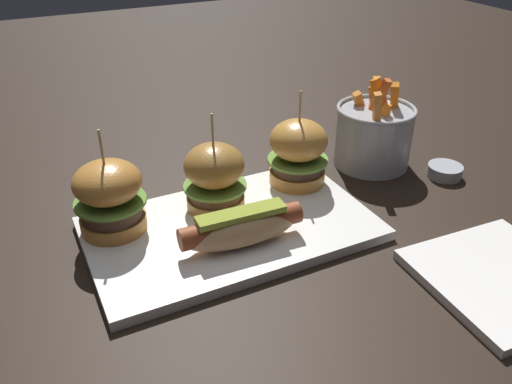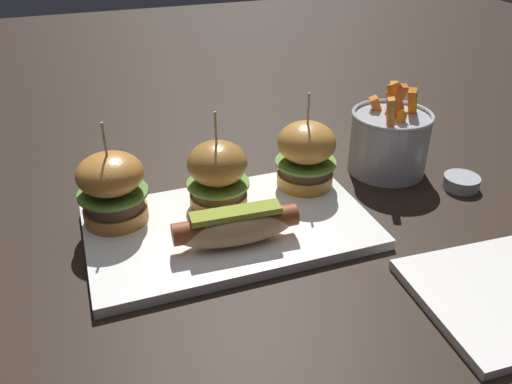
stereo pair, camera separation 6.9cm
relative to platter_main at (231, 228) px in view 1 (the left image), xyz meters
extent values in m
plane|color=black|center=(0.00, 0.00, -0.01)|extent=(3.00, 3.00, 0.00)
cube|color=white|center=(0.00, 0.00, 0.00)|extent=(0.37, 0.22, 0.01)
ellipsoid|color=tan|center=(-0.01, -0.04, 0.03)|extent=(0.15, 0.06, 0.04)
cylinder|color=brown|center=(-0.01, -0.04, 0.03)|extent=(0.16, 0.04, 0.03)
cube|color=olive|center=(-0.01, -0.04, 0.05)|extent=(0.11, 0.03, 0.01)
cylinder|color=#C07D35|center=(-0.14, 0.06, 0.02)|extent=(0.09, 0.09, 0.02)
cylinder|color=#523628|center=(-0.14, 0.06, 0.04)|extent=(0.08, 0.08, 0.02)
cylinder|color=#609338|center=(-0.14, 0.06, 0.05)|extent=(0.09, 0.09, 0.00)
ellipsoid|color=#C07D35|center=(-0.14, 0.06, 0.08)|extent=(0.09, 0.09, 0.05)
cylinder|color=tan|center=(-0.14, 0.06, 0.12)|extent=(0.00, 0.00, 0.06)
cylinder|color=#AA7634|center=(0.00, 0.05, 0.02)|extent=(0.08, 0.08, 0.02)
cylinder|color=brown|center=(0.00, 0.05, 0.03)|extent=(0.07, 0.07, 0.01)
cylinder|color=#6B9E3D|center=(0.00, 0.05, 0.04)|extent=(0.09, 0.09, 0.00)
ellipsoid|color=#AA7634|center=(0.00, 0.05, 0.07)|extent=(0.08, 0.08, 0.06)
cylinder|color=tan|center=(0.00, 0.05, 0.12)|extent=(0.00, 0.00, 0.06)
cylinder|color=#CA8A3B|center=(0.14, 0.06, 0.02)|extent=(0.08, 0.08, 0.02)
cylinder|color=#4F3528|center=(0.14, 0.06, 0.03)|extent=(0.08, 0.08, 0.02)
cylinder|color=#6B9E3D|center=(0.14, 0.06, 0.04)|extent=(0.09, 0.09, 0.00)
ellipsoid|color=#CA8A3B|center=(0.14, 0.06, 0.08)|extent=(0.09, 0.09, 0.06)
cylinder|color=tan|center=(0.14, 0.06, 0.12)|extent=(0.00, 0.00, 0.06)
cylinder|color=#A8AAB2|center=(0.29, 0.08, 0.04)|extent=(0.12, 0.12, 0.09)
torus|color=#B7BABF|center=(0.29, 0.08, 0.09)|extent=(0.13, 0.13, 0.01)
cube|color=orange|center=(0.27, 0.05, 0.09)|extent=(0.03, 0.03, 0.09)
cube|color=orange|center=(0.30, 0.08, 0.09)|extent=(0.03, 0.04, 0.09)
cube|color=orange|center=(0.29, 0.08, 0.10)|extent=(0.02, 0.04, 0.09)
cube|color=orange|center=(0.29, 0.12, 0.08)|extent=(0.04, 0.02, 0.06)
cube|color=orange|center=(0.30, 0.10, 0.08)|extent=(0.02, 0.04, 0.07)
cube|color=orange|center=(0.33, 0.08, 0.09)|extent=(0.04, 0.04, 0.08)
cube|color=orange|center=(0.30, 0.10, 0.09)|extent=(0.03, 0.02, 0.09)
cube|color=orange|center=(0.29, 0.09, 0.08)|extent=(0.04, 0.02, 0.06)
cube|color=orange|center=(0.29, 0.06, 0.08)|extent=(0.02, 0.02, 0.06)
cylinder|color=#A8AAB2|center=(0.37, -0.01, 0.00)|extent=(0.05, 0.05, 0.02)
cylinder|color=tan|center=(0.37, -0.01, 0.01)|extent=(0.04, 0.04, 0.00)
cube|color=white|center=(0.24, -0.23, 0.00)|extent=(0.19, 0.19, 0.01)
camera|label=1|loc=(-0.23, -0.53, 0.40)|focal=36.74mm
camera|label=2|loc=(-0.16, -0.56, 0.40)|focal=36.74mm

